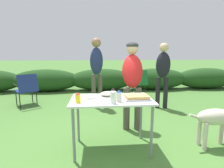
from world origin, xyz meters
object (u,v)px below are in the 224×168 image
Objects in this scene: bbq_sauce_bottle at (113,93)px; standing_person_in_dark_puffer at (97,65)px; folding_table at (112,104)px; mustard_bottle at (78,98)px; standing_person_in_olive_jacket at (163,69)px; mixing_bowl at (108,94)px; paper_cup_stack at (113,98)px; camp_chair_green_behind_table at (138,82)px; dog at (218,119)px; camp_chair_near_hedge at (27,88)px; food_tray at (137,97)px; standing_person_with_beanie at (132,75)px; mayo_bottle at (119,96)px; plate_stack at (89,97)px.

bbq_sauce_bottle is 0.09× the size of standing_person_in_dark_puffer.
mustard_bottle is (-0.43, -0.16, 0.14)m from folding_table.
folding_table is 0.69× the size of standing_person_in_olive_jacket.
mixing_bowl is 1.90m from standing_person_in_dark_puffer.
mixing_bowl is at bearing 95.89° from paper_cup_stack.
mustard_bottle is at bearing -122.48° from standing_person_in_dark_puffer.
mustard_bottle is at bearing -159.79° from folding_table.
standing_person_in_dark_puffer reaches higher than camp_chair_green_behind_table.
standing_person_in_olive_jacket reaches higher than folding_table.
standing_person_in_dark_puffer is (-0.20, 2.04, 0.39)m from folding_table.
dog is (1.72, -2.11, -0.62)m from standing_person_in_dark_puffer.
mustard_bottle is at bearing -91.78° from camp_chair_near_hedge.
bbq_sauce_bottle reaches higher than mustard_bottle.
paper_cup_stack is 0.18× the size of dog.
standing_person_with_beanie is at bearing 83.12° from food_tray.
camp_chair_near_hedge is at bearing 131.62° from folding_table.
food_tray is at bearing 27.04° from paper_cup_stack.
paper_cup_stack is 0.44m from mustard_bottle.
bbq_sauce_bottle is 1.56m from dog.
standing_person_in_dark_puffer is at bearing 83.81° from mustard_bottle.
standing_person_in_dark_puffer is at bearing 94.86° from paper_cup_stack.
mixing_bowl is 0.13× the size of standing_person_in_olive_jacket.
camp_chair_green_behind_table is at bearing 72.06° from mayo_bottle.
standing_person_with_beanie reaches higher than dog.
mayo_bottle is at bearing 0.14° from mustard_bottle.
bbq_sauce_bottle is 3.02m from camp_chair_near_hedge.
camp_chair_near_hedge is at bearing 127.90° from plate_stack.
standing_person_in_olive_jacket is at bearing 44.92° from plate_stack.
paper_cup_stack is at bearing -114.60° from camp_chair_green_behind_table.
paper_cup_stack is 0.18× the size of camp_chair_near_hedge.
camp_chair_near_hedge is (-1.98, 2.46, -0.35)m from paper_cup_stack.
mayo_bottle is (0.08, -0.16, 0.15)m from folding_table.
mayo_bottle is at bearing -109.11° from standing_person_in_dark_puffer.
dog is (1.83, -0.15, -0.33)m from plate_stack.
mixing_bowl is 1.63m from dog.
standing_person_with_beanie is 0.98× the size of standing_person_in_olive_jacket.
standing_person_in_dark_puffer is (-0.53, 2.09, 0.28)m from food_tray.
standing_person_in_dark_puffer is 2.06× the size of camp_chair_green_behind_table.
standing_person_in_olive_jacket is (1.82, 1.92, 0.16)m from mustard_bottle.
standing_person_in_dark_puffer reaches higher than mixing_bowl.
food_tray is 2.17m from standing_person_in_dark_puffer.
standing_person_with_beanie is at bearing 45.54° from mustard_bottle.
mixing_bowl is (-0.38, 0.21, 0.01)m from food_tray.
camp_chair_near_hedge is at bearing 122.93° from mustard_bottle.
food_tray is 3.11m from camp_chair_green_behind_table.
paper_cup_stack is at bearing -107.82° from standing_person_with_beanie.
standing_person_in_olive_jacket is at bearing -81.45° from camp_chair_green_behind_table.
standing_person_in_dark_puffer is at bearing 104.36° from food_tray.
folding_table is 7.00× the size of mayo_bottle.
mayo_bottle reaches higher than plate_stack.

